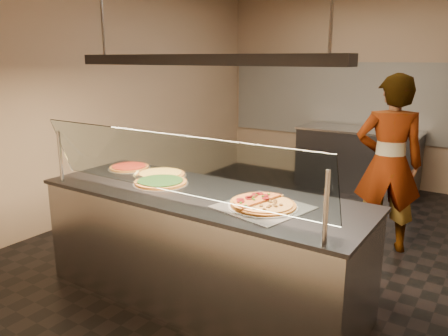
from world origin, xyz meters
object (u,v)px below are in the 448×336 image
Objects in this scene: pizza_tomato at (130,167)px; prep_table at (357,159)px; sneeze_guard at (171,165)px; pizza_cheese at (161,174)px; pizza_spinach at (161,182)px; worker at (389,164)px; half_pizza_pepperoni at (249,200)px; heat_lamp_housing at (198,60)px; pizza_spatula at (140,175)px; half_pizza_sausage at (277,207)px; perforated_tray at (263,207)px; serving_counter at (201,246)px.

prep_table is at bearing 72.97° from pizza_tomato.
sneeze_guard reaches higher than pizza_cheese.
sneeze_guard is at bearing -40.11° from pizza_spinach.
pizza_tomato is 0.22× the size of prep_table.
worker is at bearing 46.16° from pizza_cheese.
sneeze_guard is 4.30m from prep_table.
half_pizza_pepperoni is 1.26× the size of pizza_tomato.
heat_lamp_housing reaches higher than pizza_spinach.
pizza_spatula reaches higher than pizza_cheese.
half_pizza_sausage is at bearing -3.90° from pizza_spatula.
perforated_tray is 3.99m from prep_table.
perforated_tray is at bearing 57.66° from worker.
heat_lamp_housing reaches higher than pizza_tomato.
pizza_tomato is at bearing 166.56° from heat_lamp_housing.
heat_lamp_housing reaches higher than sneeze_guard.
pizza_cheese is at bearing -4.36° from pizza_tomato.
sneeze_guard is 0.62m from pizza_spinach.
serving_counter is 2.17m from worker.
pizza_spinach reaches higher than serving_counter.
half_pizza_pepperoni reaches higher than pizza_tomato.
pizza_spinach reaches higher than pizza_tomato.
pizza_spinach is (-0.42, 0.36, -0.28)m from sneeze_guard.
sneeze_guard reaches higher than perforated_tray.
serving_counter is 5.35× the size of half_pizza_pepperoni.
worker is at bearing -65.86° from prep_table.
pizza_cheese is (-1.30, 0.26, -0.01)m from half_pizza_sausage.
half_pizza_pepperoni is 0.28× the size of prep_table.
serving_counter is at bearing -4.12° from pizza_spatula.
pizza_spinach is at bearing 176.91° from perforated_tray.
pizza_spinach is at bearing 177.09° from half_pizza_sausage.
serving_counter is at bearing 175.02° from half_pizza_pepperoni.
half_pizza_sausage is (0.22, -0.00, -0.01)m from half_pizza_pepperoni.
heat_lamp_housing is (0.00, 0.34, 0.72)m from sneeze_guard.
half_pizza_pepperoni is at bearing 32.31° from sneeze_guard.
prep_table is at bearing 95.60° from half_pizza_pepperoni.
pizza_cheese is 0.26× the size of prep_table.
half_pizza_sausage is at bearing -9.54° from pizza_tomato.
pizza_spatula is 0.15× the size of prep_table.
sneeze_guard reaches higher than half_pizza_sausage.
perforated_tray is at bearing -0.51° from half_pizza_pepperoni.
half_pizza_sausage is 1.41m from pizza_spatula.
worker reaches higher than pizza_tomato.
pizza_spinach is (-1.12, 0.06, -0.01)m from half_pizza_sausage.
sneeze_guard is 5.23× the size of pizza_spinach.
half_pizza_pepperoni reaches higher than pizza_cheese.
half_pizza_sausage is 1.32m from pizza_cheese.
serving_counter is 4.02× the size of perforated_tray.
serving_counter is 5.35× the size of half_pizza_sausage.
sneeze_guard is 1.35× the size of worker.
half_pizza_pepperoni is 0.22× the size of heat_lamp_housing.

